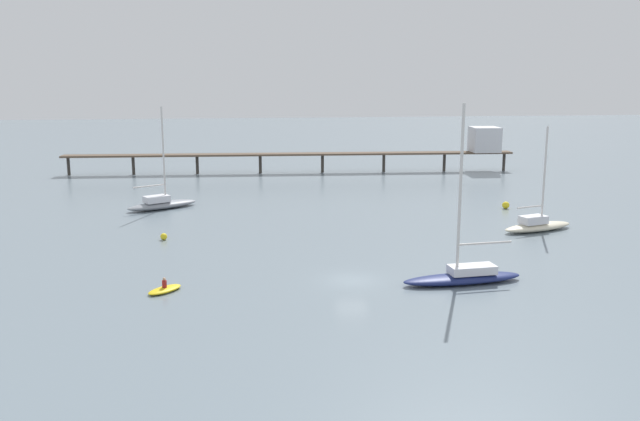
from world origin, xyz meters
TOP-DOWN VIEW (x-y plane):
  - ground_plane at (0.00, 0.00)m, footprint 400.00×400.00m
  - pier at (19.03, 59.05)m, footprint 75.04×6.98m
  - sailboat_cream at (22.52, 14.74)m, footprint 8.93×4.87m
  - sailboat_navy at (8.80, -1.80)m, footprint 10.13×3.29m
  - sailboat_gray at (-18.44, 31.71)m, footprint 9.08×6.83m
  - dinghy_yellow at (-14.78, -1.06)m, footprint 3.06×3.09m
  - mooring_buoy_near at (23.87, 26.50)m, footprint 0.89×0.89m
  - mooring_buoy_far at (-16.54, 15.58)m, footprint 0.69×0.69m

SIDE VIEW (x-z plane):
  - ground_plane at x=0.00m, z-range 0.00..0.00m
  - dinghy_yellow at x=-14.78m, z-range -0.37..0.77m
  - mooring_buoy_far at x=-16.54m, z-range 0.00..0.69m
  - mooring_buoy_near at x=23.87m, z-range 0.00..0.89m
  - sailboat_cream at x=22.52m, z-range -4.82..6.25m
  - sailboat_gray at x=-18.44m, z-range -5.51..7.01m
  - sailboat_navy at x=8.80m, z-range -6.36..7.91m
  - pier at x=19.03m, z-range 0.64..8.10m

